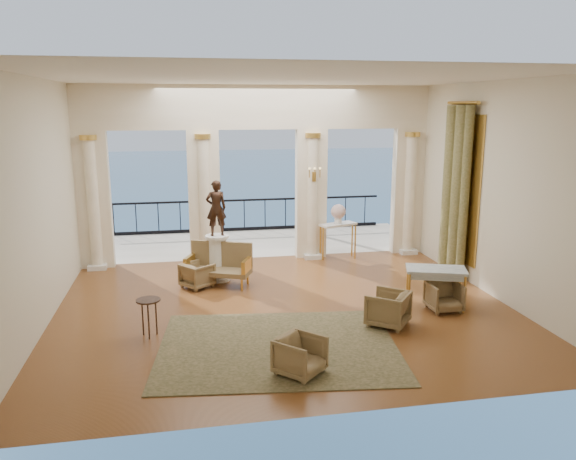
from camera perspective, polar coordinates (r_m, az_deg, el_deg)
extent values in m
plane|color=#432408|center=(11.37, -0.28, -8.01)|extent=(9.00, 9.00, 0.00)
plane|color=beige|center=(6.97, 5.65, -1.97)|extent=(9.00, 0.00, 9.00)
plane|color=beige|center=(10.93, -24.20, 2.26)|extent=(0.00, 8.00, 8.00)
plane|color=beige|center=(12.41, 20.66, 3.66)|extent=(0.00, 8.00, 8.00)
plane|color=white|center=(10.66, -0.30, 15.27)|extent=(9.00, 9.00, 0.00)
cube|color=beige|center=(14.45, -3.11, 12.35)|extent=(9.00, 0.30, 1.10)
cube|color=beige|center=(14.67, -19.11, 2.86)|extent=(0.80, 0.30, 3.40)
cylinder|color=beige|center=(14.51, -19.18, 2.35)|extent=(0.28, 0.28, 3.20)
cylinder|color=gold|center=(14.33, -19.65, 8.85)|extent=(0.40, 0.40, 0.12)
cube|color=silver|center=(14.84, -18.75, -3.51)|extent=(0.45, 0.45, 0.12)
cube|color=beige|center=(14.52, -8.50, 3.31)|extent=(0.80, 0.30, 3.40)
cylinder|color=beige|center=(14.35, -8.46, 2.81)|extent=(0.28, 0.28, 3.20)
cylinder|color=gold|center=(14.17, -8.68, 9.40)|extent=(0.40, 0.40, 0.12)
cube|color=silver|center=(14.69, -8.27, -3.12)|extent=(0.45, 0.45, 0.12)
cube|color=beige|center=(14.88, 2.35, 3.67)|extent=(0.80, 0.30, 3.40)
cylinder|color=beige|center=(14.72, 2.50, 3.17)|extent=(0.28, 0.28, 3.20)
cylinder|color=gold|center=(14.55, 2.57, 9.60)|extent=(0.40, 0.40, 0.12)
cube|color=silver|center=(15.05, 2.45, -2.62)|extent=(0.45, 0.45, 0.12)
cube|color=beige|center=(15.71, 12.02, 3.87)|extent=(0.80, 0.30, 3.40)
cylinder|color=beige|center=(15.56, 12.25, 3.40)|extent=(0.28, 0.28, 3.20)
cylinder|color=gold|center=(15.39, 12.54, 9.48)|extent=(0.40, 0.40, 0.12)
cube|color=silver|center=(15.87, 12.00, -2.09)|extent=(0.45, 0.45, 0.12)
cube|color=#A49989|center=(16.88, -3.83, -1.35)|extent=(10.00, 3.60, 0.10)
cube|color=black|center=(18.22, -4.49, 3.05)|extent=(9.00, 0.06, 0.06)
cube|color=black|center=(18.40, -4.44, 0.13)|extent=(9.00, 0.06, 0.10)
cylinder|color=black|center=(18.31, -4.46, 1.50)|extent=(0.03, 0.03, 1.00)
cylinder|color=black|center=(18.34, -17.30, 0.99)|extent=(0.03, 0.03, 1.00)
cylinder|color=black|center=(19.18, 7.81, 1.93)|extent=(0.03, 0.03, 1.00)
cylinder|color=#4C3823|center=(17.62, 2.26, 6.36)|extent=(0.20, 0.20, 4.20)
plane|color=#2A5C85|center=(71.21, -9.04, 4.30)|extent=(160.00, 160.00, 0.00)
cylinder|color=brown|center=(13.25, 17.50, 3.31)|extent=(0.26, 0.26, 4.00)
cylinder|color=brown|center=(13.62, 16.47, 3.61)|extent=(0.32, 0.32, 4.00)
cylinder|color=brown|center=(14.04, 15.79, 3.91)|extent=(0.26, 0.26, 4.00)
cylinder|color=gold|center=(13.52, 17.37, 12.23)|extent=(0.08, 1.40, 0.08)
cube|color=gold|center=(13.70, 17.28, 4.04)|extent=(0.04, 1.60, 3.40)
cube|color=gold|center=(14.50, 2.65, 5.43)|extent=(0.10, 0.04, 0.25)
cylinder|color=gold|center=(14.38, 2.18, 5.77)|extent=(0.02, 0.02, 0.22)
cylinder|color=gold|center=(14.41, 2.73, 5.78)|extent=(0.02, 0.02, 0.22)
cylinder|color=gold|center=(14.45, 3.27, 5.79)|extent=(0.02, 0.02, 0.22)
cube|color=#30381E|center=(9.67, -1.00, -11.76)|extent=(4.33, 3.55, 0.02)
imported|color=#473B1F|center=(8.66, 1.24, -12.49)|extent=(0.87, 0.87, 0.66)
imported|color=#473B1F|center=(11.60, 15.59, -6.40)|extent=(0.62, 0.58, 0.64)
imported|color=#473B1F|center=(10.60, 10.12, -7.71)|extent=(0.95, 0.95, 0.72)
imported|color=#473B1F|center=(12.73, -9.20, -4.43)|extent=(0.82, 0.83, 0.62)
cube|color=#473B1F|center=(12.80, -7.11, -4.22)|extent=(1.56, 1.10, 0.11)
cube|color=#473B1F|center=(12.96, -6.75, -2.42)|extent=(1.37, 0.64, 0.59)
cube|color=gold|center=(12.98, -9.96, -3.19)|extent=(0.31, 0.58, 0.28)
cube|color=gold|center=(12.55, -4.21, -3.58)|extent=(0.31, 0.58, 0.28)
cylinder|color=gold|center=(12.86, -10.06, -5.12)|extent=(0.05, 0.05, 0.27)
cylinder|color=gold|center=(12.46, -4.72, -5.54)|extent=(0.05, 0.05, 0.27)
cylinder|color=gold|center=(13.28, -9.30, -4.52)|extent=(0.05, 0.05, 0.27)
cylinder|color=gold|center=(12.89, -4.12, -4.91)|extent=(0.05, 0.05, 0.27)
cube|color=#94A7B5|center=(11.64, 14.82, -3.91)|extent=(1.32, 0.99, 0.05)
cylinder|color=gold|center=(11.46, 12.19, -6.15)|extent=(0.05, 0.05, 0.75)
cylinder|color=gold|center=(11.59, 17.48, -6.25)|extent=(0.05, 0.05, 0.75)
cylinder|color=gold|center=(11.96, 12.03, -5.34)|extent=(0.05, 0.05, 0.75)
cylinder|color=gold|center=(12.09, 17.10, -5.44)|extent=(0.05, 0.05, 0.75)
cylinder|color=silver|center=(13.28, -7.11, -4.88)|extent=(0.58, 0.58, 0.08)
cylinder|color=silver|center=(13.14, -7.17, -2.82)|extent=(0.43, 0.43, 0.93)
cylinder|color=silver|center=(13.02, -7.23, -0.67)|extent=(0.54, 0.54, 0.06)
imported|color=black|center=(12.88, -7.31, 2.22)|extent=(0.49, 0.35, 1.28)
cube|color=silver|center=(14.90, 5.11, 0.57)|extent=(1.06, 0.71, 0.06)
cylinder|color=gold|center=(14.65, 4.01, -1.52)|extent=(0.05, 0.05, 0.89)
cylinder|color=gold|center=(15.16, 6.72, -1.09)|extent=(0.05, 0.05, 0.89)
cylinder|color=gold|center=(14.86, 3.39, -1.30)|extent=(0.05, 0.05, 0.89)
cylinder|color=gold|center=(15.37, 6.09, -0.88)|extent=(0.05, 0.05, 0.89)
cylinder|color=white|center=(14.87, 5.12, 1.13)|extent=(0.19, 0.19, 0.24)
sphere|color=tan|center=(14.83, 5.13, 1.88)|extent=(0.39, 0.39, 0.39)
cylinder|color=black|center=(10.16, -14.03, -6.93)|extent=(0.42, 0.42, 0.03)
cylinder|color=black|center=(10.33, -13.25, -8.59)|extent=(0.03, 0.03, 0.66)
cylinder|color=black|center=(10.35, -14.54, -8.62)|extent=(0.03, 0.03, 0.66)
cylinder|color=black|center=(10.15, -13.98, -9.01)|extent=(0.03, 0.03, 0.66)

